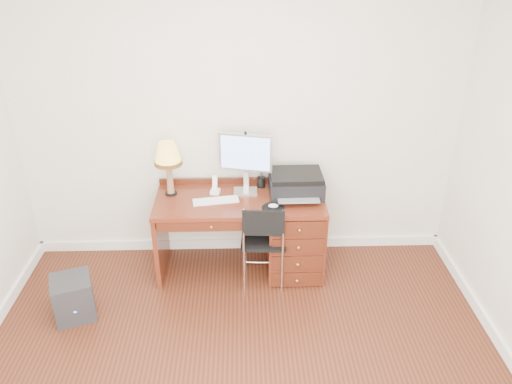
{
  "coord_description": "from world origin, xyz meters",
  "views": [
    {
      "loc": [
        0.03,
        -2.47,
        2.88
      ],
      "look_at": [
        0.14,
        1.2,
        0.92
      ],
      "focal_mm": 35.0,
      "sensor_mm": 36.0,
      "label": 1
    }
  ],
  "objects_px": {
    "desk": "(275,230)",
    "equipment_box": "(73,298)",
    "monitor": "(245,156)",
    "printer": "(296,184)",
    "leg_lamp": "(168,157)",
    "phone": "(215,188)",
    "chair": "(264,236)"
  },
  "relations": [
    {
      "from": "desk",
      "to": "equipment_box",
      "type": "xyz_separation_m",
      "value": [
        -1.7,
        -0.62,
        -0.23
      ]
    },
    {
      "from": "equipment_box",
      "to": "monitor",
      "type": "bearing_deg",
      "value": 8.57
    },
    {
      "from": "desk",
      "to": "printer",
      "type": "relative_size",
      "value": 3.13
    },
    {
      "from": "leg_lamp",
      "to": "equipment_box",
      "type": "bearing_deg",
      "value": -136.66
    },
    {
      "from": "phone",
      "to": "equipment_box",
      "type": "relative_size",
      "value": 0.48
    },
    {
      "from": "leg_lamp",
      "to": "monitor",
      "type": "bearing_deg",
      "value": 4.24
    },
    {
      "from": "desk",
      "to": "phone",
      "type": "relative_size",
      "value": 8.63
    },
    {
      "from": "phone",
      "to": "desk",
      "type": "bearing_deg",
      "value": -0.78
    },
    {
      "from": "phone",
      "to": "monitor",
      "type": "bearing_deg",
      "value": 19.45
    },
    {
      "from": "equipment_box",
      "to": "desk",
      "type": "bearing_deg",
      "value": 0.4
    },
    {
      "from": "monitor",
      "to": "equipment_box",
      "type": "xyz_separation_m",
      "value": [
        -1.43,
        -0.77,
        -0.91
      ]
    },
    {
      "from": "equipment_box",
      "to": "phone",
      "type": "bearing_deg",
      "value": 12.23
    },
    {
      "from": "desk",
      "to": "monitor",
      "type": "bearing_deg",
      "value": 151.52
    },
    {
      "from": "printer",
      "to": "phone",
      "type": "bearing_deg",
      "value": 176.31
    },
    {
      "from": "chair",
      "to": "desk",
      "type": "bearing_deg",
      "value": 67.9
    },
    {
      "from": "desk",
      "to": "chair",
      "type": "xyz_separation_m",
      "value": [
        -0.12,
        -0.25,
        0.09
      ]
    },
    {
      "from": "desk",
      "to": "printer",
      "type": "height_order",
      "value": "printer"
    },
    {
      "from": "leg_lamp",
      "to": "equipment_box",
      "type": "distance_m",
      "value": 1.41
    },
    {
      "from": "desk",
      "to": "phone",
      "type": "height_order",
      "value": "phone"
    },
    {
      "from": "phone",
      "to": "equipment_box",
      "type": "bearing_deg",
      "value": -138.44
    },
    {
      "from": "desk",
      "to": "equipment_box",
      "type": "distance_m",
      "value": 1.83
    },
    {
      "from": "printer",
      "to": "chair",
      "type": "distance_m",
      "value": 0.56
    },
    {
      "from": "printer",
      "to": "equipment_box",
      "type": "bearing_deg",
      "value": -160.94
    },
    {
      "from": "monitor",
      "to": "printer",
      "type": "distance_m",
      "value": 0.52
    },
    {
      "from": "printer",
      "to": "phone",
      "type": "height_order",
      "value": "printer"
    },
    {
      "from": "monitor",
      "to": "chair",
      "type": "distance_m",
      "value": 0.73
    },
    {
      "from": "chair",
      "to": "equipment_box",
      "type": "height_order",
      "value": "chair"
    },
    {
      "from": "equipment_box",
      "to": "leg_lamp",
      "type": "bearing_deg",
      "value": 23.65
    },
    {
      "from": "monitor",
      "to": "chair",
      "type": "relative_size",
      "value": 0.66
    },
    {
      "from": "monitor",
      "to": "equipment_box",
      "type": "height_order",
      "value": "monitor"
    },
    {
      "from": "printer",
      "to": "leg_lamp",
      "type": "xyz_separation_m",
      "value": [
        -1.12,
        0.03,
        0.26
      ]
    },
    {
      "from": "desk",
      "to": "leg_lamp",
      "type": "height_order",
      "value": "leg_lamp"
    }
  ]
}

